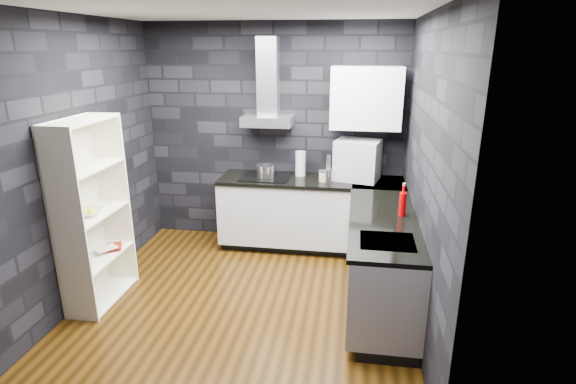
% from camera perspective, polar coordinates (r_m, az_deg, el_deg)
% --- Properties ---
extents(ground, '(3.20, 3.20, 0.00)m').
position_cam_1_polar(ground, '(4.64, -5.27, -13.37)').
color(ground, '#3C2308').
extents(ceiling, '(3.20, 3.20, 0.00)m').
position_cam_1_polar(ceiling, '(3.98, -6.46, 22.11)').
color(ceiling, silver).
extents(wall_back, '(3.20, 0.05, 2.70)m').
position_cam_1_polar(wall_back, '(5.65, -1.71, 7.19)').
color(wall_back, black).
rests_on(wall_back, ground).
extents(wall_front, '(3.20, 0.05, 2.70)m').
position_cam_1_polar(wall_front, '(2.65, -14.53, -6.15)').
color(wall_front, black).
rests_on(wall_front, ground).
extents(wall_left, '(0.05, 3.20, 2.70)m').
position_cam_1_polar(wall_left, '(4.77, -25.11, 3.46)').
color(wall_left, black).
rests_on(wall_left, ground).
extents(wall_right, '(0.05, 3.20, 2.70)m').
position_cam_1_polar(wall_right, '(4.02, 17.24, 1.94)').
color(wall_right, black).
rests_on(wall_right, ground).
extents(toekick_back, '(2.18, 0.50, 0.10)m').
position_cam_1_polar(toekick_back, '(5.71, 2.86, -6.43)').
color(toekick_back, black).
rests_on(toekick_back, ground).
extents(toekick_right, '(0.50, 1.78, 0.10)m').
position_cam_1_polar(toekick_right, '(4.60, 11.93, -13.29)').
color(toekick_right, black).
rests_on(toekick_right, ground).
extents(counter_back_cab, '(2.20, 0.60, 0.76)m').
position_cam_1_polar(counter_back_cab, '(5.51, 2.89, -2.52)').
color(counter_back_cab, '#BBBABF').
rests_on(counter_back_cab, ground).
extents(counter_right_cab, '(0.60, 1.80, 0.76)m').
position_cam_1_polar(counter_right_cab, '(4.39, 11.77, -8.46)').
color(counter_right_cab, '#BBBABF').
rests_on(counter_right_cab, ground).
extents(counter_back_top, '(2.20, 0.62, 0.04)m').
position_cam_1_polar(counter_back_top, '(5.37, 2.94, 1.44)').
color(counter_back_top, black).
rests_on(counter_back_top, counter_back_cab).
extents(counter_right_top, '(0.62, 1.80, 0.04)m').
position_cam_1_polar(counter_right_top, '(4.23, 11.98, -3.59)').
color(counter_right_top, black).
rests_on(counter_right_top, counter_right_cab).
extents(counter_corner_top, '(0.62, 0.62, 0.04)m').
position_cam_1_polar(counter_corner_top, '(5.36, 11.49, 1.08)').
color(counter_corner_top, black).
rests_on(counter_corner_top, counter_right_cab).
extents(hood_body, '(0.60, 0.34, 0.12)m').
position_cam_1_polar(hood_body, '(5.44, -2.63, 9.00)').
color(hood_body, '#BABABF').
rests_on(hood_body, wall_back).
extents(hood_chimney, '(0.24, 0.20, 0.90)m').
position_cam_1_polar(hood_chimney, '(5.45, -2.56, 14.42)').
color(hood_chimney, '#BABABF').
rests_on(hood_chimney, hood_body).
extents(upper_cabinet, '(0.80, 0.35, 0.70)m').
position_cam_1_polar(upper_cabinet, '(5.29, 9.88, 11.68)').
color(upper_cabinet, silver).
rests_on(upper_cabinet, wall_back).
extents(cooktop, '(0.58, 0.50, 0.01)m').
position_cam_1_polar(cooktop, '(5.45, -2.80, 1.98)').
color(cooktop, black).
rests_on(cooktop, counter_back_top).
extents(sink_rim, '(0.44, 0.40, 0.01)m').
position_cam_1_polar(sink_rim, '(3.76, 12.50, -6.17)').
color(sink_rim, '#BABABF').
rests_on(sink_rim, counter_right_top).
extents(pot, '(0.28, 0.28, 0.13)m').
position_cam_1_polar(pot, '(5.42, -2.85, 2.64)').
color(pot, silver).
rests_on(pot, cooktop).
extents(glass_vase, '(0.16, 0.16, 0.30)m').
position_cam_1_polar(glass_vase, '(5.47, 1.59, 3.62)').
color(glass_vase, silver).
rests_on(glass_vase, counter_back_top).
extents(storage_jar, '(0.13, 0.13, 0.12)m').
position_cam_1_polar(storage_jar, '(5.27, 4.47, 1.97)').
color(storage_jar, tan).
rests_on(storage_jar, counter_back_top).
extents(utensil_crock, '(0.12, 0.12, 0.14)m').
position_cam_1_polar(utensil_crock, '(5.28, 5.10, 2.12)').
color(utensil_crock, silver).
rests_on(utensil_crock, counter_back_top).
extents(appliance_garage, '(0.58, 0.49, 0.50)m').
position_cam_1_polar(appliance_garage, '(5.36, 8.81, 3.92)').
color(appliance_garage, '#A2A4A9').
rests_on(appliance_garage, counter_back_top).
extents(red_bottle, '(0.09, 0.09, 0.22)m').
position_cam_1_polar(red_bottle, '(4.30, 14.34, -1.52)').
color(red_bottle, '#9F0002').
rests_on(red_bottle, counter_right_top).
extents(bookshelf, '(0.49, 0.85, 1.80)m').
position_cam_1_polar(bookshelf, '(4.63, -23.55, -2.58)').
color(bookshelf, '#F1ECCE').
rests_on(bookshelf, ground).
extents(fruit_bowl, '(0.26, 0.26, 0.06)m').
position_cam_1_polar(fruit_bowl, '(4.57, -23.96, -2.38)').
color(fruit_bowl, silver).
rests_on(fruit_bowl, bookshelf).
extents(book_red, '(0.14, 0.09, 0.20)m').
position_cam_1_polar(book_red, '(4.87, -22.21, -5.58)').
color(book_red, maroon).
rests_on(book_red, bookshelf).
extents(book_second, '(0.13, 0.10, 0.20)m').
position_cam_1_polar(book_second, '(4.86, -22.63, -5.38)').
color(book_second, '#B2B2B2').
rests_on(book_second, bookshelf).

